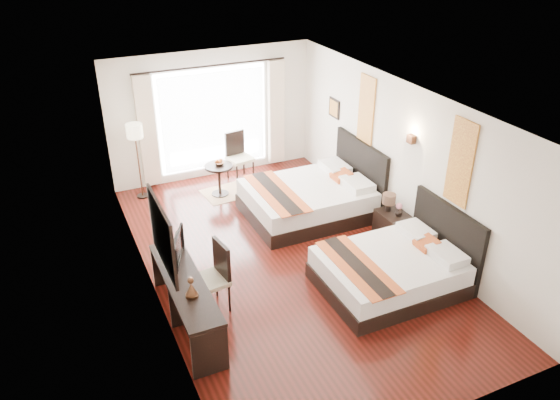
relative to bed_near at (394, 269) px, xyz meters
name	(u,v)px	position (x,y,z in m)	size (l,w,h in m)	color
floor	(286,258)	(-1.23, 1.40, -0.32)	(4.50, 7.50, 0.01)	#330F09
ceiling	(286,101)	(-1.23, 1.40, 2.47)	(4.50, 7.50, 0.02)	white
wall_headboard	(402,162)	(1.02, 1.40, 1.08)	(0.01, 7.50, 2.80)	silver
wall_desk	(146,214)	(-3.47, 1.40, 1.08)	(0.01, 7.50, 2.80)	silver
wall_window	(213,115)	(-1.23, 5.15, 1.08)	(4.50, 0.01, 2.80)	silver
wall_entry	(437,330)	(-1.23, -2.34, 1.08)	(4.50, 0.01, 2.80)	silver
window_glass	(213,119)	(-1.23, 5.13, 0.98)	(2.40, 0.02, 2.20)	white
sheer_curtain	(214,120)	(-1.23, 5.07, 0.98)	(2.30, 0.02, 2.10)	white
drape_left	(147,132)	(-2.68, 5.03, 0.96)	(0.35, 0.14, 2.35)	beige
drape_right	(276,113)	(0.22, 5.03, 0.96)	(0.35, 0.14, 2.35)	beige
art_panel_near	(461,163)	(1.00, 0.00, 1.63)	(0.03, 0.50, 1.35)	maroon
art_panel_far	(366,111)	(1.00, 2.61, 1.63)	(0.03, 0.50, 1.35)	maroon
wall_sconce	(411,139)	(0.96, 1.16, 1.60)	(0.10, 0.14, 0.14)	#4D2D1B
mirror_frame	(162,235)	(-3.45, 0.47, 1.23)	(0.04, 1.25, 0.95)	black
mirror_glass	(164,235)	(-3.42, 0.47, 1.23)	(0.01, 1.12, 0.82)	white
bed_near	(394,269)	(0.00, 0.00, 0.00)	(2.16, 1.68, 1.22)	black
bed_far	(312,198)	(-0.10, 2.61, 0.03)	(2.37, 1.85, 1.34)	black
nightstand	(392,226)	(0.77, 1.16, -0.04)	(0.46, 0.57, 0.55)	black
table_lamp	(389,200)	(0.73, 1.28, 0.44)	(0.24, 0.24, 0.38)	black
vase	(398,215)	(0.79, 1.05, 0.25)	(0.13, 0.13, 0.13)	black
console_desk	(186,302)	(-3.22, 0.47, 0.06)	(0.50, 2.20, 0.76)	black
television	(174,248)	(-3.20, 1.02, 0.65)	(0.73, 0.10, 0.42)	black
bronze_figurine	(191,288)	(-3.22, 0.09, 0.57)	(0.18, 0.18, 0.26)	#4D2D1B
desk_chair	(211,290)	(-2.79, 0.66, 0.01)	(0.57, 0.57, 1.08)	beige
floor_lamp	(135,136)	(-2.98, 4.71, 1.03)	(0.32, 0.32, 1.60)	black
side_table	(219,180)	(-1.48, 4.13, 0.02)	(0.58, 0.58, 0.67)	black
fruit_bowl	(219,163)	(-1.45, 4.16, 0.38)	(0.21, 0.21, 0.05)	#4C2C1B
window_chair	(240,165)	(-0.82, 4.67, 0.01)	(0.57, 0.57, 1.06)	beige
jute_rug	(232,192)	(-1.22, 4.14, -0.31)	(1.18, 0.80, 0.01)	tan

